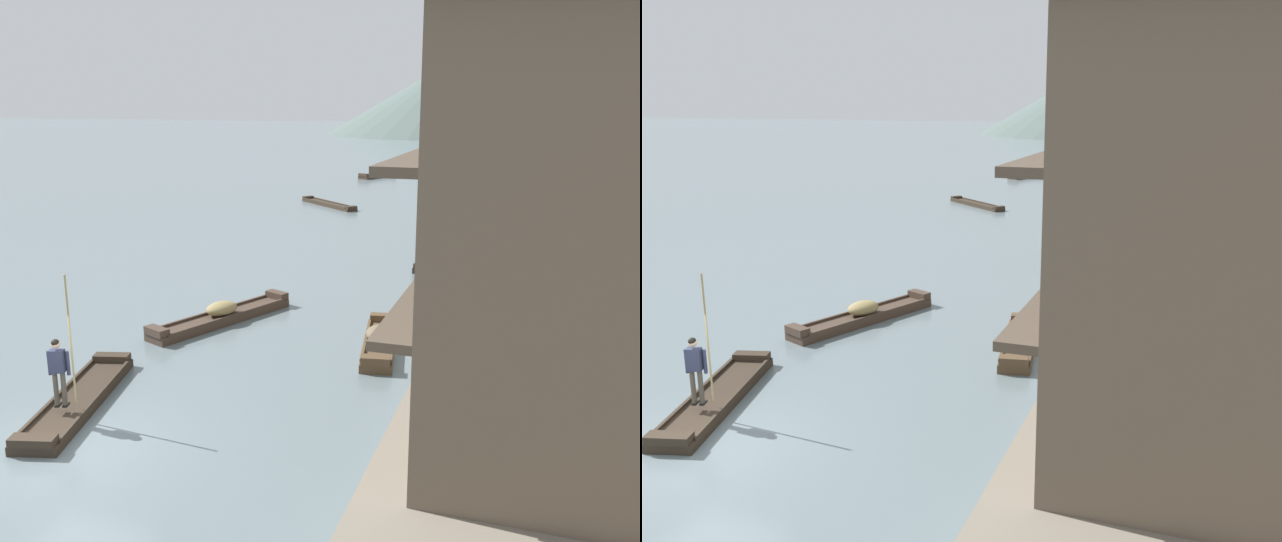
% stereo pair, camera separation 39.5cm
% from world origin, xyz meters
% --- Properties ---
extents(ground_plane, '(400.00, 400.00, 0.00)m').
position_xyz_m(ground_plane, '(0.00, 0.00, 0.00)').
color(ground_plane, slate).
extents(boat_foreground_poled, '(2.34, 5.10, 0.39)m').
position_xyz_m(boat_foreground_poled, '(-1.24, 1.97, 0.13)').
color(boat_foreground_poled, '#33281E').
rests_on(boat_foreground_poled, ground).
extents(boatman_person, '(0.54, 0.35, 3.04)m').
position_xyz_m(boatman_person, '(-0.98, 1.12, 1.39)').
color(boatman_person, black).
rests_on(boatman_person, boat_foreground_poled).
extents(boat_moored_nearest, '(1.58, 4.14, 0.67)m').
position_xyz_m(boat_moored_nearest, '(4.66, 7.97, 0.24)').
color(boat_moored_nearest, brown).
rests_on(boat_moored_nearest, ground).
extents(boat_moored_second, '(1.09, 4.06, 0.65)m').
position_xyz_m(boat_moored_second, '(0.77, 56.83, 0.22)').
color(boat_moored_second, '#33281E').
rests_on(boat_moored_second, ground).
extents(boat_moored_third, '(4.95, 4.36, 0.34)m').
position_xyz_m(boat_moored_third, '(-5.12, 33.60, 0.11)').
color(boat_moored_third, '#33281E').
rests_on(boat_moored_third, ground).
extents(boat_moored_far, '(2.74, 4.55, 0.52)m').
position_xyz_m(boat_moored_far, '(-6.11, 51.52, 0.17)').
color(boat_moored_far, '#423328').
rests_on(boat_moored_far, ground).
extents(boat_midriver_drifting, '(1.22, 5.89, 0.44)m').
position_xyz_m(boat_midriver_drifting, '(4.31, 26.40, 0.14)').
color(boat_midriver_drifting, brown).
rests_on(boat_midriver_drifting, ground).
extents(boat_midriver_upstream, '(1.71, 5.88, 0.74)m').
position_xyz_m(boat_midriver_upstream, '(4.82, 41.72, 0.24)').
color(boat_midriver_upstream, '#423328').
rests_on(boat_midriver_upstream, ground).
extents(boat_upstream_distant, '(1.36, 5.07, 0.71)m').
position_xyz_m(boat_upstream_distant, '(4.54, 19.44, 0.24)').
color(boat_upstream_distant, '#33281E').
rests_on(boat_upstream_distant, ground).
extents(boat_crossing_west, '(2.88, 5.40, 0.70)m').
position_xyz_m(boat_crossing_west, '(-0.78, 8.68, 0.23)').
color(boat_crossing_west, '#423328').
rests_on(boat_crossing_west, ground).
extents(house_waterfront_nearest, '(7.01, 6.69, 8.74)m').
position_xyz_m(house_waterfront_nearest, '(10.21, 1.78, 5.20)').
color(house_waterfront_nearest, brown).
rests_on(house_waterfront_nearest, riverbank_right).
extents(house_waterfront_second, '(6.32, 6.32, 8.74)m').
position_xyz_m(house_waterfront_second, '(9.86, 8.51, 5.20)').
color(house_waterfront_second, '#7F705B').
rests_on(house_waterfront_second, riverbank_right).
extents(house_waterfront_tall, '(5.18, 7.61, 6.14)m').
position_xyz_m(house_waterfront_tall, '(9.30, 15.68, 3.90)').
color(house_waterfront_tall, '#7F705B').
rests_on(house_waterfront_tall, riverbank_right).
extents(house_waterfront_narrow, '(6.99, 6.20, 8.74)m').
position_xyz_m(house_waterfront_narrow, '(10.20, 23.03, 5.20)').
color(house_waterfront_narrow, '#7F705B').
rests_on(house_waterfront_narrow, riverbank_right).
extents(house_waterfront_far, '(7.00, 8.34, 6.14)m').
position_xyz_m(house_waterfront_far, '(10.21, 30.44, 3.89)').
color(house_waterfront_far, '#7F705B').
rests_on(house_waterfront_far, riverbank_right).
extents(mooring_post_dock_near, '(0.20, 0.20, 0.77)m').
position_xyz_m(mooring_post_dock_near, '(6.75, 3.61, 1.28)').
color(mooring_post_dock_near, '#473828').
rests_on(mooring_post_dock_near, riverbank_right).
extents(mooring_post_dock_mid, '(0.20, 0.20, 0.87)m').
position_xyz_m(mooring_post_dock_mid, '(6.75, 9.89, 1.33)').
color(mooring_post_dock_mid, '#473828').
rests_on(mooring_post_dock_mid, riverbank_right).
extents(mooring_post_dock_far, '(0.20, 0.20, 0.74)m').
position_xyz_m(mooring_post_dock_far, '(6.75, 15.94, 1.27)').
color(mooring_post_dock_far, '#473828').
rests_on(mooring_post_dock_far, riverbank_right).
extents(hill_far_west, '(53.54, 53.54, 15.32)m').
position_xyz_m(hill_far_west, '(-9.64, 134.75, 7.66)').
color(hill_far_west, '#4C5B56').
rests_on(hill_far_west, ground).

